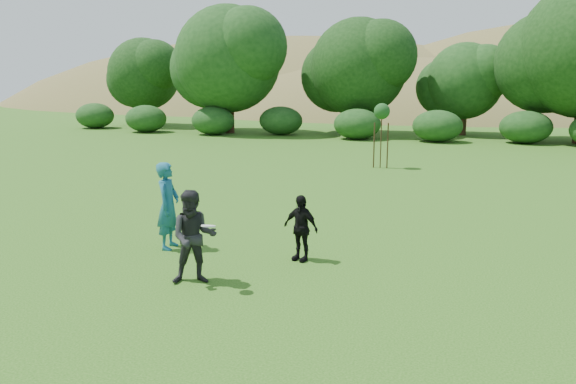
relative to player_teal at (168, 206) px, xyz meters
name	(u,v)px	position (x,y,z in m)	size (l,w,h in m)	color
ground	(240,271)	(2.23, -0.94, -1.02)	(120.00, 120.00, 0.00)	#19470C
player_teal	(168,206)	(0.00, 0.00, 0.00)	(0.74, 0.49, 2.04)	#18576E
player_grey	(194,237)	(1.68, -1.83, -0.10)	(0.90, 0.70, 1.85)	black
player_black	(301,228)	(3.19, 0.17, -0.29)	(0.86, 0.36, 1.46)	black
frisbee	(208,226)	(2.14, -2.10, 0.23)	(0.27, 0.27, 0.07)	white
sapling	(382,113)	(2.51, 13.57, 1.40)	(0.70, 0.70, 2.85)	#352615
hillside	(442,195)	(1.67, 67.51, -12.99)	(150.00, 72.00, 52.00)	olive
tree_row	(468,63)	(5.46, 27.74, 3.85)	(53.92, 10.38, 9.62)	#3A2616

